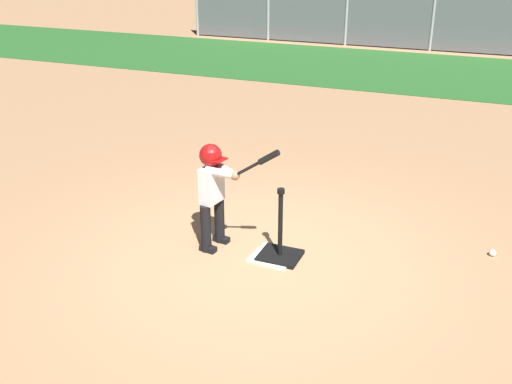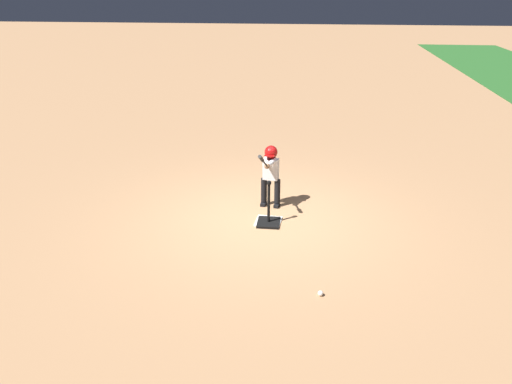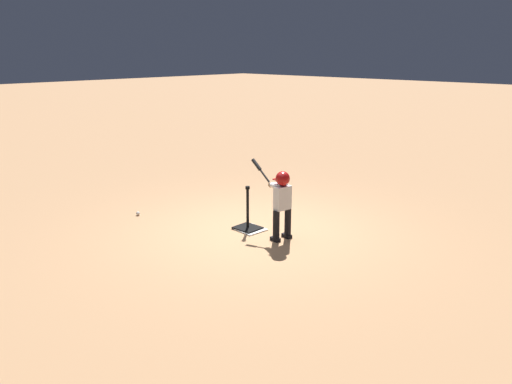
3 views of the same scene
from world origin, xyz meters
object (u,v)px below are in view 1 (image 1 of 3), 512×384
at_px(baseball, 493,253).
at_px(bleachers_far_left, 490,22).
at_px(batter_child, 214,183).
at_px(bleachers_left_center, 277,16).
at_px(batting_tee, 280,248).

distance_m(baseball, bleachers_far_left, 13.99).
height_order(batter_child, bleachers_left_center, batter_child).
distance_m(batting_tee, baseball, 2.26).
xyz_separation_m(batting_tee, bleachers_left_center, (-5.81, 15.38, 0.36)).
xyz_separation_m(batting_tee, baseball, (2.08, 0.89, -0.08)).
relative_size(batter_child, bleachers_left_center, 0.37).
bearing_deg(batter_child, bleachers_left_center, 108.23).
distance_m(batter_child, baseball, 3.04).
height_order(baseball, bleachers_left_center, bleachers_left_center).
height_order(batting_tee, bleachers_far_left, bleachers_far_left).
bearing_deg(bleachers_far_left, baseball, -86.98).
relative_size(batter_child, bleachers_far_left, 0.33).
bearing_deg(baseball, batter_child, -161.66).
height_order(bleachers_left_center, bleachers_far_left, bleachers_far_left).
relative_size(batting_tee, bleachers_far_left, 0.21).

